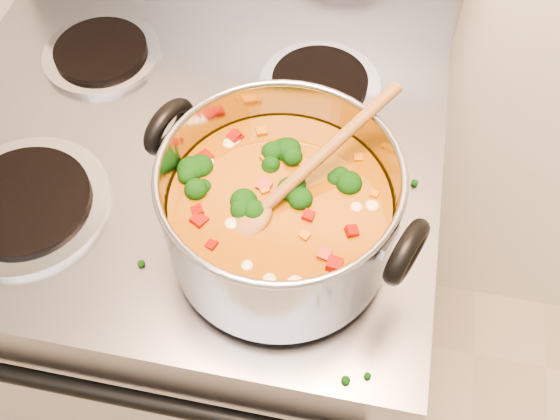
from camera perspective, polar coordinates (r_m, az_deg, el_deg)
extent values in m
cube|color=gray|center=(1.28, -6.17, -7.02)|extent=(0.72, 0.63, 0.92)
cylinder|color=black|center=(0.86, -14.02, -16.28)|extent=(0.61, 0.02, 0.02)
cylinder|color=#A5A5AD|center=(0.88, -22.19, 0.51)|extent=(0.22, 0.22, 0.01)
cylinder|color=black|center=(0.87, -22.35, 0.80)|extent=(0.17, 0.17, 0.01)
cylinder|color=#A5A5AD|center=(0.78, 0.31, -3.50)|extent=(0.22, 0.22, 0.01)
cylinder|color=black|center=(0.77, 0.31, -3.20)|extent=(0.17, 0.17, 0.01)
cylinder|color=#A5A5AD|center=(1.03, -15.98, 13.55)|extent=(0.18, 0.18, 0.01)
cylinder|color=black|center=(1.03, -16.09, 13.87)|extent=(0.14, 0.14, 0.01)
cylinder|color=#A5A5AD|center=(0.95, 3.64, 11.34)|extent=(0.18, 0.18, 0.01)
cylinder|color=black|center=(0.94, 3.67, 11.68)|extent=(0.14, 0.14, 0.01)
cylinder|color=#A4A3AB|center=(0.71, 0.00, -0.04)|extent=(0.26, 0.26, 0.14)
torus|color=#A4A3AB|center=(0.65, 0.00, 3.40)|extent=(0.27, 0.27, 0.01)
cylinder|color=#96610D|center=(0.73, 0.00, -1.11)|extent=(0.25, 0.25, 0.09)
torus|color=black|center=(0.73, -10.09, 7.48)|extent=(0.05, 0.08, 0.08)
torus|color=black|center=(0.63, 11.50, -3.77)|extent=(0.05, 0.08, 0.08)
ellipsoid|color=black|center=(0.69, -7.11, -0.15)|extent=(0.04, 0.04, 0.03)
ellipsoid|color=black|center=(0.73, -1.20, 5.44)|extent=(0.04, 0.04, 0.03)
ellipsoid|color=black|center=(0.68, 2.76, 0.05)|extent=(0.04, 0.04, 0.03)
ellipsoid|color=black|center=(0.71, -4.65, 3.58)|extent=(0.04, 0.04, 0.03)
ellipsoid|color=black|center=(0.73, -1.87, 5.09)|extent=(0.04, 0.04, 0.03)
ellipsoid|color=black|center=(0.71, 4.43, 2.89)|extent=(0.04, 0.04, 0.03)
ellipsoid|color=black|center=(0.67, -1.69, -2.07)|extent=(0.04, 0.04, 0.03)
ellipsoid|color=#981005|center=(0.73, 0.29, 5.35)|extent=(0.01, 0.01, 0.01)
ellipsoid|color=#981005|center=(0.70, -6.48, 1.21)|extent=(0.01, 0.01, 0.01)
ellipsoid|color=#981005|center=(0.73, -7.35, 4.53)|extent=(0.01, 0.01, 0.01)
ellipsoid|color=#981005|center=(0.71, 0.43, 3.71)|extent=(0.01, 0.01, 0.01)
ellipsoid|color=#981005|center=(0.70, -1.81, 2.58)|extent=(0.01, 0.01, 0.01)
ellipsoid|color=#981005|center=(0.65, -3.82, -4.48)|extent=(0.01, 0.01, 0.01)
ellipsoid|color=#981005|center=(0.69, 8.70, 0.17)|extent=(0.01, 0.01, 0.01)
ellipsoid|color=#981005|center=(0.71, 4.77, 3.44)|extent=(0.01, 0.01, 0.01)
ellipsoid|color=#981005|center=(0.71, 1.31, 3.14)|extent=(0.01, 0.01, 0.01)
ellipsoid|color=#981005|center=(0.73, -5.44, 4.85)|extent=(0.01, 0.01, 0.01)
ellipsoid|color=#981005|center=(0.70, -8.59, 1.32)|extent=(0.01, 0.01, 0.01)
ellipsoid|color=#981005|center=(0.69, -6.70, 0.20)|extent=(0.01, 0.01, 0.01)
ellipsoid|color=#981005|center=(0.70, 7.65, 1.14)|extent=(0.01, 0.01, 0.01)
ellipsoid|color=#B35F09|center=(0.66, -1.58, -3.10)|extent=(0.01, 0.01, 0.01)
ellipsoid|color=#B35F09|center=(0.68, -3.37, -0.74)|extent=(0.01, 0.01, 0.01)
ellipsoid|color=#B35F09|center=(0.70, 6.14, 2.40)|extent=(0.01, 0.01, 0.01)
ellipsoid|color=#B35F09|center=(0.67, -0.67, -1.67)|extent=(0.01, 0.01, 0.01)
ellipsoid|color=#B35F09|center=(0.72, -1.08, 4.31)|extent=(0.01, 0.01, 0.01)
ellipsoid|color=#B35F09|center=(0.68, 5.62, -0.98)|extent=(0.01, 0.01, 0.01)
ellipsoid|color=#B35F09|center=(0.71, 3.08, 2.93)|extent=(0.01, 0.01, 0.01)
ellipsoid|color=#B35F09|center=(0.66, -7.25, -3.28)|extent=(0.01, 0.01, 0.01)
ellipsoid|color=beige|center=(0.74, -0.81, 6.91)|extent=(0.02, 0.02, 0.01)
ellipsoid|color=beige|center=(0.72, 4.17, 4.17)|extent=(0.02, 0.02, 0.01)
ellipsoid|color=beige|center=(0.67, -6.11, -2.71)|extent=(0.02, 0.02, 0.01)
ellipsoid|color=beige|center=(0.67, -5.80, -1.96)|extent=(0.02, 0.02, 0.01)
ellipsoid|color=beige|center=(0.72, 3.51, 4.71)|extent=(0.02, 0.02, 0.01)
ellipsoid|color=beige|center=(0.72, -2.93, 4.77)|extent=(0.02, 0.02, 0.01)
ellipsoid|color=beige|center=(0.66, -4.14, -2.88)|extent=(0.02, 0.02, 0.01)
ellipsoid|color=beige|center=(0.68, -7.36, -1.33)|extent=(0.02, 0.02, 0.01)
ellipsoid|color=beige|center=(0.71, -0.04, 3.48)|extent=(0.02, 0.02, 0.01)
ellipsoid|color=olive|center=(0.68, -2.97, -1.17)|extent=(0.07, 0.08, 0.04)
cylinder|color=olive|center=(0.69, 4.01, 5.17)|extent=(0.15, 0.18, 0.08)
ellipsoid|color=black|center=(0.79, 12.78, -4.53)|extent=(0.01, 0.01, 0.01)
ellipsoid|color=black|center=(0.84, -14.33, 0.87)|extent=(0.01, 0.01, 0.01)
ellipsoid|color=black|center=(0.72, -1.82, -13.89)|extent=(0.01, 0.01, 0.01)
ellipsoid|color=black|center=(0.84, -9.37, 2.11)|extent=(0.01, 0.01, 0.01)
ellipsoid|color=black|center=(0.88, 0.85, 6.58)|extent=(0.01, 0.01, 0.01)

